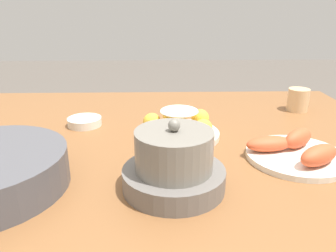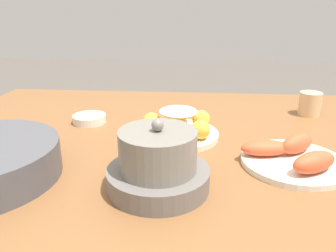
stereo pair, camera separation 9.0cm
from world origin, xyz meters
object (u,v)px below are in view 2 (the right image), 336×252
at_px(cake_plate, 179,127).
at_px(warming_pot, 158,164).
at_px(seafood_platter, 293,157).
at_px(sauce_bowl, 89,118).
at_px(cup_near, 310,104).
at_px(dining_table, 158,169).

xyz_separation_m(cake_plate, warming_pot, (0.03, 0.27, 0.02)).
distance_m(cake_plate, seafood_platter, 0.31).
height_order(cake_plate, warming_pot, warming_pot).
distance_m(cake_plate, sauce_bowl, 0.31).
bearing_deg(sauce_bowl, cup_near, -169.40).
xyz_separation_m(sauce_bowl, seafood_platter, (-0.56, 0.25, 0.01)).
distance_m(dining_table, cake_plate, 0.13).
bearing_deg(seafood_platter, sauce_bowl, -24.03).
relative_size(dining_table, seafood_platter, 5.65).
xyz_separation_m(seafood_platter, warming_pot, (0.30, 0.12, 0.03)).
bearing_deg(sauce_bowl, cake_plate, 160.83).
bearing_deg(warming_pot, cake_plate, -95.78).
height_order(sauce_bowl, warming_pot, warming_pot).
bearing_deg(sauce_bowl, warming_pot, 124.83).
bearing_deg(seafood_platter, warming_pot, 22.36).
distance_m(seafood_platter, cup_near, 0.42).
bearing_deg(cup_near, seafood_platter, 67.73).
distance_m(dining_table, warming_pot, 0.27).
bearing_deg(seafood_platter, cake_plate, -28.78).
relative_size(cake_plate, seafood_platter, 0.93).
bearing_deg(cake_plate, warming_pot, 84.22).
bearing_deg(cake_plate, seafood_platter, 151.22).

